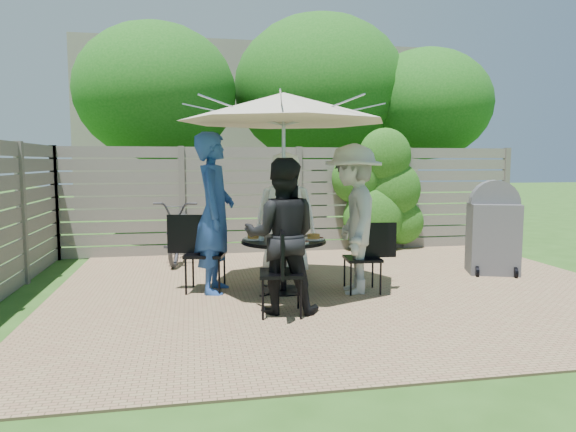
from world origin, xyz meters
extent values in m
plane|color=#2B531A|center=(0.00, 0.00, 0.00)|extent=(60.00, 60.00, 0.00)
cube|color=#997F58|center=(0.00, 0.50, 0.01)|extent=(7.00, 6.00, 0.02)
cube|color=gray|center=(0.00, 3.00, 0.93)|extent=(8.00, 0.10, 1.85)
ellipsoid|color=#1C5112|center=(1.40, 2.85, 0.90)|extent=(1.20, 0.70, 1.80)
cube|color=gray|center=(0.00, 12.00, 2.50)|extent=(10.00, 6.00, 5.00)
ellipsoid|color=#165413|center=(-2.50, 5.00, 2.97)|extent=(3.20, 3.20, 2.72)
ellipsoid|color=#165413|center=(1.00, 5.50, 3.18)|extent=(3.80, 3.80, 3.23)
ellipsoid|color=#165413|center=(3.20, 4.80, 2.83)|extent=(2.80, 2.80, 2.38)
cylinder|color=black|center=(-0.76, 0.25, 0.64)|extent=(1.18, 1.18, 0.03)
cylinder|color=black|center=(-0.76, 0.25, 0.32)|extent=(0.07, 0.07, 0.64)
cylinder|color=black|center=(-0.76, 0.25, 0.02)|extent=(0.54, 0.54, 0.04)
cylinder|color=silver|center=(-0.76, 0.25, 1.14)|extent=(0.04, 0.04, 2.27)
cone|color=beige|center=(-0.76, 0.25, 2.22)|extent=(2.92, 2.92, 0.35)
cube|color=black|center=(-0.57, 1.18, 0.43)|extent=(0.46, 0.46, 0.03)
cube|color=black|center=(-0.55, 1.40, 0.67)|extent=(0.06, 0.43, 0.43)
imported|color=white|center=(-0.59, 1.07, 0.86)|extent=(0.94, 0.71, 1.72)
cube|color=black|center=(-1.69, 0.45, 0.47)|extent=(0.55, 0.55, 0.04)
cube|color=black|center=(-1.92, 0.50, 0.72)|extent=(0.45, 0.13, 0.47)
imported|color=#214592|center=(-1.57, 0.42, 0.97)|extent=(0.60, 0.79, 1.94)
cube|color=black|center=(-0.95, -0.68, 0.45)|extent=(0.49, 0.49, 0.03)
cube|color=black|center=(-0.99, -0.89, 0.69)|extent=(0.09, 0.44, 0.45)
imported|color=black|center=(-0.93, -0.56, 0.81)|extent=(0.90, 0.76, 1.63)
cube|color=black|center=(0.17, 0.06, 0.42)|extent=(0.45, 0.45, 0.03)
cube|color=black|center=(0.37, 0.04, 0.65)|extent=(0.41, 0.06, 0.42)
imported|color=#AFB1AC|center=(0.05, 0.09, 0.90)|extent=(0.89, 1.27, 1.80)
cylinder|color=white|center=(-0.69, 0.61, 0.66)|extent=(0.26, 0.26, 0.01)
cylinder|color=#A0692F|center=(-0.69, 0.61, 0.70)|extent=(0.15, 0.15, 0.05)
cylinder|color=white|center=(-1.11, 0.33, 0.66)|extent=(0.26, 0.26, 0.01)
cylinder|color=#A0692F|center=(-1.11, 0.33, 0.70)|extent=(0.15, 0.15, 0.05)
cylinder|color=white|center=(-0.84, -0.10, 0.66)|extent=(0.26, 0.26, 0.01)
cylinder|color=#A0692F|center=(-0.84, -0.10, 0.70)|extent=(0.15, 0.15, 0.05)
cylinder|color=white|center=(-0.41, 0.18, 0.66)|extent=(0.26, 0.26, 0.01)
cylinder|color=#A0692F|center=(-0.41, 0.18, 0.70)|extent=(0.15, 0.15, 0.05)
cylinder|color=white|center=(-0.65, -0.08, 0.66)|extent=(0.24, 0.24, 0.01)
cylinder|color=#A0692F|center=(-0.65, -0.08, 0.70)|extent=(0.14, 0.14, 0.05)
cylinder|color=silver|center=(-0.81, 0.53, 0.73)|extent=(0.07, 0.07, 0.14)
cylinder|color=silver|center=(-1.04, 0.20, 0.73)|extent=(0.07, 0.07, 0.14)
cylinder|color=silver|center=(-0.71, -0.02, 0.73)|extent=(0.07, 0.07, 0.14)
cylinder|color=#59280C|center=(-0.81, 0.32, 0.74)|extent=(0.09, 0.09, 0.16)
cylinder|color=#C6B293|center=(-0.62, 0.45, 0.72)|extent=(0.08, 0.08, 0.12)
imported|color=#333338|center=(-2.02, 2.60, 0.49)|extent=(0.92, 1.95, 0.99)
cube|color=#505054|center=(2.32, 0.72, 0.50)|extent=(0.78, 0.69, 1.00)
cylinder|color=#505054|center=(2.32, 0.72, 1.00)|extent=(0.69, 0.41, 0.66)
camera|label=1|loc=(-1.84, -5.76, 1.58)|focal=32.00mm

